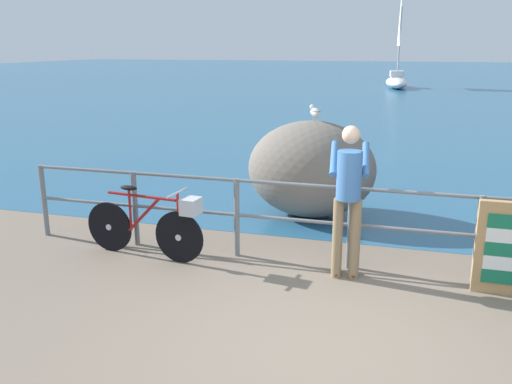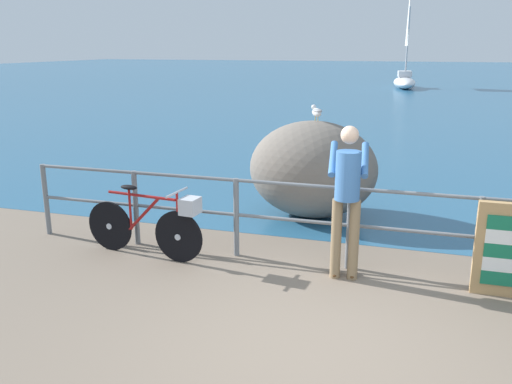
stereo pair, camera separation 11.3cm
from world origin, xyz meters
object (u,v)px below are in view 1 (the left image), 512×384
object	(u,v)px
bicycle	(153,223)
sailboat	(397,77)
breakwater_boulder_main	(311,169)
seagull	(315,111)
person_at_railing	(348,195)

from	to	relation	value
bicycle	sailboat	xyz separation A→B (m)	(2.10, 29.95, 0.24)
breakwater_boulder_main	seagull	world-z (taller)	seagull
bicycle	seagull	xyz separation A→B (m)	(1.61, 2.35, 1.18)
bicycle	sailboat	world-z (taller)	sailboat
bicycle	breakwater_boulder_main	xyz separation A→B (m)	(1.59, 2.30, 0.29)
bicycle	person_at_railing	bearing A→B (deg)	8.42
seagull	person_at_railing	bearing A→B (deg)	165.25
seagull	sailboat	distance (m)	27.61
seagull	sailboat	bearing A→B (deg)	-34.94
bicycle	breakwater_boulder_main	world-z (taller)	breakwater_boulder_main
bicycle	person_at_railing	distance (m)	2.46
person_at_railing	seagull	distance (m)	2.49
bicycle	breakwater_boulder_main	distance (m)	2.81
person_at_railing	sailboat	size ratio (longest dim) A/B	0.29
seagull	sailboat	size ratio (longest dim) A/B	0.05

